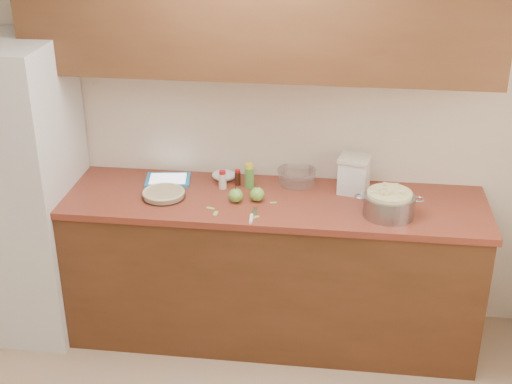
# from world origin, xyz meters

# --- Properties ---
(room_shell) EXTENTS (3.60, 3.60, 3.60)m
(room_shell) POSITION_xyz_m (0.00, 0.00, 1.30)
(room_shell) COLOR #A18468
(room_shell) RESTS_ON ground
(counter_run) EXTENTS (2.64, 0.68, 0.92)m
(counter_run) POSITION_xyz_m (0.00, 1.48, 0.46)
(counter_run) COLOR #572E18
(counter_run) RESTS_ON ground
(upper_cabinets) EXTENTS (2.60, 0.34, 0.70)m
(upper_cabinets) POSITION_xyz_m (0.00, 1.63, 1.95)
(upper_cabinets) COLOR #59341B
(upper_cabinets) RESTS_ON room_shell
(fridge) EXTENTS (0.70, 0.70, 1.80)m
(fridge) POSITION_xyz_m (-1.44, 1.44, 0.90)
(fridge) COLOR silver
(fridge) RESTS_ON ground
(pie) EXTENTS (0.25, 0.25, 0.04)m
(pie) POSITION_xyz_m (-0.52, 1.41, 0.94)
(pie) COLOR silver
(pie) RESTS_ON counter_run
(colander) EXTENTS (0.37, 0.28, 0.14)m
(colander) POSITION_xyz_m (0.75, 1.35, 0.99)
(colander) COLOR gray
(colander) RESTS_ON counter_run
(flour_canister) EXTENTS (0.21, 0.21, 0.22)m
(flour_canister) POSITION_xyz_m (0.56, 1.63, 1.03)
(flour_canister) COLOR silver
(flour_canister) RESTS_ON counter_run
(tablet) EXTENTS (0.29, 0.24, 0.02)m
(tablet) POSITION_xyz_m (-0.55, 1.64, 0.93)
(tablet) COLOR #2987C8
(tablet) RESTS_ON counter_run
(paring_knife) EXTENTS (0.03, 0.20, 0.02)m
(paring_knife) POSITION_xyz_m (0.02, 1.21, 0.93)
(paring_knife) COLOR gray
(paring_knife) RESTS_ON counter_run
(lemon_bottle) EXTENTS (0.06, 0.06, 0.15)m
(lemon_bottle) POSITION_xyz_m (-0.05, 1.61, 0.99)
(lemon_bottle) COLOR #4C8C38
(lemon_bottle) RESTS_ON counter_run
(cinnamon_shaker) EXTENTS (0.05, 0.05, 0.11)m
(cinnamon_shaker) POSITION_xyz_m (-0.20, 1.58, 0.97)
(cinnamon_shaker) COLOR beige
(cinnamon_shaker) RESTS_ON counter_run
(vanilla_bottle) EXTENTS (0.03, 0.03, 0.10)m
(vanilla_bottle) POSITION_xyz_m (-0.12, 1.64, 0.97)
(vanilla_bottle) COLOR black
(vanilla_bottle) RESTS_ON counter_run
(mixing_bowl) EXTENTS (0.24, 0.24, 0.09)m
(mixing_bowl) POSITION_xyz_m (0.22, 1.71, 0.97)
(mixing_bowl) COLOR silver
(mixing_bowl) RESTS_ON counter_run
(paper_towel) EXTENTS (0.16, 0.13, 0.06)m
(paper_towel) POSITION_xyz_m (-0.21, 1.70, 0.95)
(paper_towel) COLOR white
(paper_towel) RESTS_ON counter_run
(apple_left) EXTENTS (0.08, 0.08, 0.09)m
(apple_left) POSITION_xyz_m (-0.10, 1.41, 0.96)
(apple_left) COLOR #6AA43A
(apple_left) RESTS_ON counter_run
(apple_center) EXTENTS (0.08, 0.08, 0.10)m
(apple_center) POSITION_xyz_m (0.02, 1.43, 0.96)
(apple_center) COLOR #6AA43A
(apple_center) RESTS_ON counter_run
(peel_a) EXTENTS (0.04, 0.02, 0.00)m
(peel_a) POSITION_xyz_m (0.11, 1.42, 0.92)
(peel_a) COLOR #8BB457
(peel_a) RESTS_ON counter_run
(peel_b) EXTENTS (0.05, 0.04, 0.00)m
(peel_b) POSITION_xyz_m (0.03, 1.23, 0.92)
(peel_b) COLOR #8BB457
(peel_b) RESTS_ON counter_run
(peel_c) EXTENTS (0.02, 0.05, 0.00)m
(peel_c) POSITION_xyz_m (-0.19, 1.25, 0.92)
(peel_c) COLOR #8BB457
(peel_c) RESTS_ON counter_run
(peel_d) EXTENTS (0.05, 0.03, 0.00)m
(peel_d) POSITION_xyz_m (-0.23, 1.31, 0.92)
(peel_d) COLOR #8BB457
(peel_d) RESTS_ON counter_run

